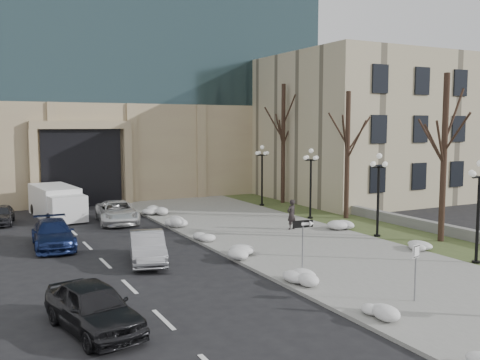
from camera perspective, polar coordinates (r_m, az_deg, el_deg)
The scene contains 30 objects.
ground at distance 16.88m, azimuth 21.92°, elevation -16.47°, with size 160.00×160.00×0.00m, color black.
sidewalk at distance 29.29m, azimuth 5.36°, elevation -6.43°, with size 9.00×40.00×0.12m, color gray.
curb at distance 27.17m, azimuth -2.72°, elevation -7.36°, with size 0.30×40.00×0.14m, color gray.
grass_strip at distance 33.19m, azimuth 14.88°, elevation -5.16°, with size 4.00×40.00×0.10m, color #394723.
stone_wall at distance 35.92m, azimuth 15.12°, elevation -3.84°, with size 0.50×30.00×0.70m, color slate.
classical_building at distance 51.01m, azimuth 14.51°, elevation 5.38°, with size 22.00×18.12×12.00m.
car_a at distance 17.36m, azimuth -15.37°, elevation -12.94°, with size 1.80×4.47×1.52m, color black.
car_b at distance 25.04m, azimuth -9.85°, elevation -7.09°, with size 1.51×4.32×1.42m, color #95979C.
car_c at distance 29.25m, azimuth -19.31°, elevation -5.46°, with size 1.98×4.87×1.41m, color navy.
car_d at distance 35.34m, azimuth -12.99°, elevation -3.36°, with size 2.35×5.10×1.42m, color silver.
car_e at distance 37.20m, azimuth -24.16°, elevation -3.40°, with size 1.48×3.67×1.25m, color #303035.
pedestrian at distance 31.88m, azimuth 5.52°, elevation -3.68°, with size 0.65×0.43×1.79m, color black.
box_truck at distance 38.42m, azimuth -18.96°, elevation -2.31°, with size 2.95×6.88×2.12m.
one_way_sign at distance 21.77m, azimuth 7.09°, elevation -5.39°, with size 0.93×0.29×2.49m.
keep_sign at distance 19.87m, azimuth 18.25°, elevation -8.18°, with size 0.45×0.17×2.14m.
snow_clump_b at distance 18.27m, azimuth 13.82°, elevation -13.45°, with size 1.10×1.60×0.36m, color silver.
snow_clump_c at distance 21.39m, azimuth 7.14°, elevation -10.44°, with size 1.10×1.60×0.36m, color silver.
snow_clump_d at distance 25.39m, azimuth -0.31°, elevation -7.77°, with size 1.10×1.60×0.36m, color silver.
snow_clump_e at distance 28.77m, azimuth -3.52°, elevation -6.15°, with size 1.10×1.60×0.36m, color silver.
snow_clump_f at distance 33.01m, azimuth -6.83°, elevation -4.62°, with size 1.10×1.60×0.36m, color silver.
snow_clump_g at distance 37.46m, azimuth -9.01°, elevation -3.39°, with size 1.10×1.60×0.36m, color silver.
snow_clump_i at distance 28.23m, azimuth 18.33°, elevation -6.68°, with size 1.10×1.60×0.36m, color silver.
snow_clump_j at distance 32.14m, azimuth 11.03°, elevation -4.97°, with size 1.10×1.60×0.36m, color silver.
lamppost_a at distance 26.08m, azimuth 24.13°, elevation -1.73°, with size 1.18×1.18×4.76m.
lamppost_b at distance 30.51m, azimuth 14.56°, elevation -0.36°, with size 1.18×1.18×4.76m.
lamppost_c at distance 35.59m, azimuth 7.56°, elevation 0.65°, with size 1.18×1.18×4.76m.
lamppost_d at distance 41.07m, azimuth 2.37°, elevation 1.39°, with size 1.18×1.18×4.76m.
tree_near at distance 30.14m, azimuth 21.01°, elevation 4.61°, with size 3.20×3.20×9.00m.
tree_mid at distance 35.97m, azimuth 11.41°, elevation 4.51°, with size 3.20×3.20×8.50m.
tree_far at distance 42.50m, azimuth 4.64°, elevation 5.68°, with size 3.20×3.20×9.50m.
Camera 1 is at (-12.00, -10.05, 6.30)m, focal length 40.00 mm.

